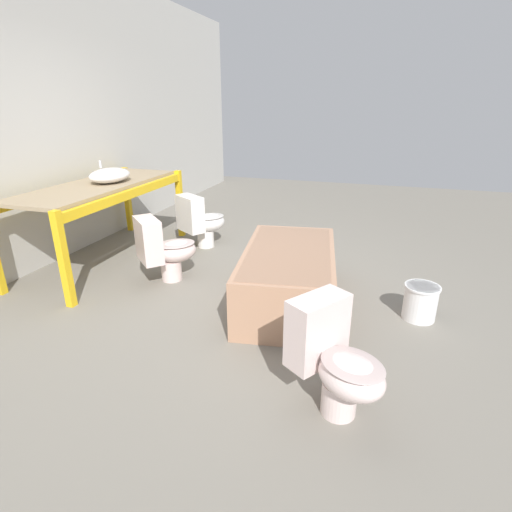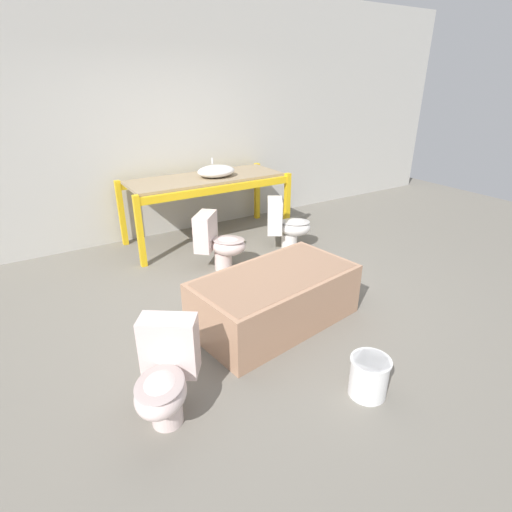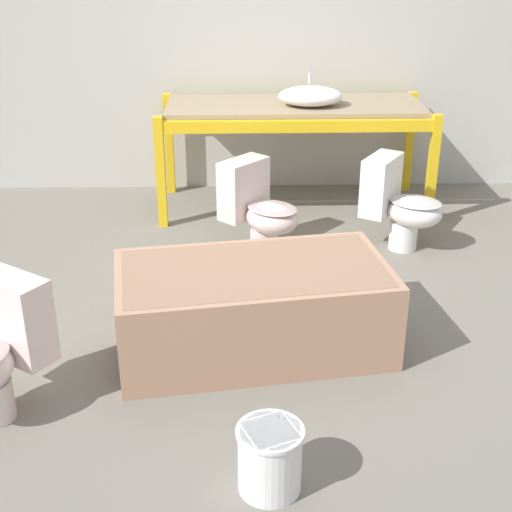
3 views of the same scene
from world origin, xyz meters
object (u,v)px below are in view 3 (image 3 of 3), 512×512
toilet_near (259,208)px  bucket_white (270,457)px  toilet_extra (399,203)px  bathtub_main (253,302)px  sink_basin (311,96)px

toilet_near → bucket_white: 2.42m
toilet_near → toilet_extra: (1.02, 0.08, 0.00)m
bucket_white → bathtub_main: bearing=92.0°
toilet_extra → bucket_white: bearing=-170.4°
bathtub_main → toilet_near: (0.07, 1.29, 0.06)m
sink_basin → bucket_white: size_ratio=1.69×
sink_basin → bathtub_main: 2.32m
bathtub_main → toilet_extra: size_ratio=2.35×
toilet_near → toilet_extra: same height
sink_basin → toilet_near: bearing=-116.6°
sink_basin → toilet_extra: size_ratio=0.76×
sink_basin → bucket_white: (-0.47, -3.29, -0.80)m
bathtub_main → bucket_white: size_ratio=5.26×
toilet_near → sink_basin: bearing=16.3°
bathtub_main → toilet_near: toilet_near is taller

